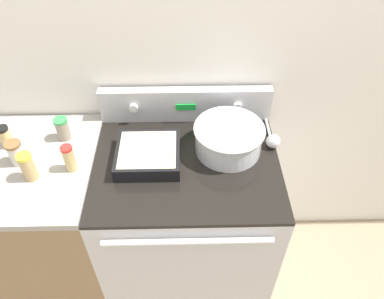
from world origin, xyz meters
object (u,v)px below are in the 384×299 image
(mixing_bowl, at_px, (229,137))
(spice_jar_black_cap, at_px, (6,137))
(spice_jar_red_cap, at_px, (70,158))
(spice_jar_brown_cap, at_px, (17,153))
(spice_jar_green_cap, at_px, (63,129))
(spice_jar_yellow_cap, at_px, (29,167))
(casserole_dish, at_px, (149,154))
(ladle, at_px, (273,137))

(mixing_bowl, relative_size, spice_jar_black_cap, 2.94)
(mixing_bowl, bearing_deg, spice_jar_red_cap, -170.01)
(spice_jar_brown_cap, distance_m, spice_jar_black_cap, 0.13)
(spice_jar_green_cap, height_order, spice_jar_black_cap, spice_jar_green_cap)
(mixing_bowl, bearing_deg, spice_jar_yellow_cap, -168.81)
(casserole_dish, distance_m, spice_jar_red_cap, 0.31)
(spice_jar_red_cap, bearing_deg, casserole_dish, 10.00)
(ladle, bearing_deg, spice_jar_green_cap, 177.88)
(spice_jar_green_cap, bearing_deg, ladle, -2.12)
(ladle, distance_m, spice_jar_black_cap, 1.15)
(spice_jar_yellow_cap, bearing_deg, casserole_dish, 12.08)
(casserole_dish, height_order, spice_jar_black_cap, spice_jar_black_cap)
(spice_jar_red_cap, distance_m, spice_jar_green_cap, 0.20)
(ladle, relative_size, spice_jar_yellow_cap, 2.60)
(mixing_bowl, distance_m, spice_jar_yellow_cap, 0.81)
(spice_jar_red_cap, bearing_deg, spice_jar_brown_cap, 169.13)
(spice_jar_red_cap, height_order, spice_jar_yellow_cap, spice_jar_yellow_cap)
(mixing_bowl, bearing_deg, spice_jar_brown_cap, -175.38)
(spice_jar_yellow_cap, bearing_deg, ladle, 11.34)
(spice_jar_green_cap, distance_m, spice_jar_brown_cap, 0.21)
(casserole_dish, bearing_deg, spice_jar_brown_cap, -178.85)
(spice_jar_black_cap, bearing_deg, ladle, 0.58)
(casserole_dish, xyz_separation_m, spice_jar_brown_cap, (-0.53, -0.01, 0.03))
(spice_jar_green_cap, height_order, spice_jar_yellow_cap, spice_jar_yellow_cap)
(spice_jar_black_cap, bearing_deg, mixing_bowl, -1.81)
(ladle, height_order, spice_jar_black_cap, spice_jar_black_cap)
(casserole_dish, xyz_separation_m, spice_jar_yellow_cap, (-0.46, -0.10, 0.04))
(spice_jar_red_cap, xyz_separation_m, spice_jar_green_cap, (-0.07, 0.19, -0.01))
(ladle, distance_m, spice_jar_red_cap, 0.86)
(spice_jar_green_cap, bearing_deg, spice_jar_black_cap, -168.97)
(casserole_dish, relative_size, spice_jar_green_cap, 2.51)
(spice_jar_brown_cap, relative_size, spice_jar_black_cap, 1.04)
(ladle, xyz_separation_m, spice_jar_brown_cap, (-1.07, -0.11, 0.04))
(ladle, distance_m, spice_jar_green_cap, 0.92)
(mixing_bowl, distance_m, spice_jar_brown_cap, 0.88)
(casserole_dish, relative_size, spice_jar_yellow_cap, 2.12)
(ladle, relative_size, spice_jar_black_cap, 3.17)
(spice_jar_yellow_cap, height_order, spice_jar_black_cap, spice_jar_yellow_cap)
(mixing_bowl, distance_m, spice_jar_green_cap, 0.72)
(spice_jar_red_cap, xyz_separation_m, spice_jar_brown_cap, (-0.23, 0.04, -0.01))
(mixing_bowl, xyz_separation_m, casserole_dish, (-0.34, -0.06, -0.03))
(spice_jar_brown_cap, bearing_deg, spice_jar_yellow_cap, -49.04)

